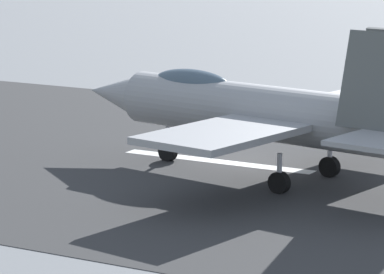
# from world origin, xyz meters

# --- Properties ---
(ground_plane) EXTENTS (400.00, 400.00, 0.00)m
(ground_plane) POSITION_xyz_m (0.00, 0.00, 0.00)
(ground_plane) COLOR slate
(runway_strip) EXTENTS (240.00, 26.00, 0.02)m
(runway_strip) POSITION_xyz_m (-0.02, 0.00, 0.01)
(runway_strip) COLOR #313132
(runway_strip) RESTS_ON ground
(fighter_jet) EXTENTS (16.37, 13.45, 5.66)m
(fighter_jet) POSITION_xyz_m (-1.94, 1.55, 2.46)
(fighter_jet) COLOR gray
(fighter_jet) RESTS_ON ground
(marker_cone_mid) EXTENTS (0.44, 0.44, 0.55)m
(marker_cone_mid) POSITION_xyz_m (5.28, -11.72, 0.28)
(marker_cone_mid) COLOR orange
(marker_cone_mid) RESTS_ON ground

